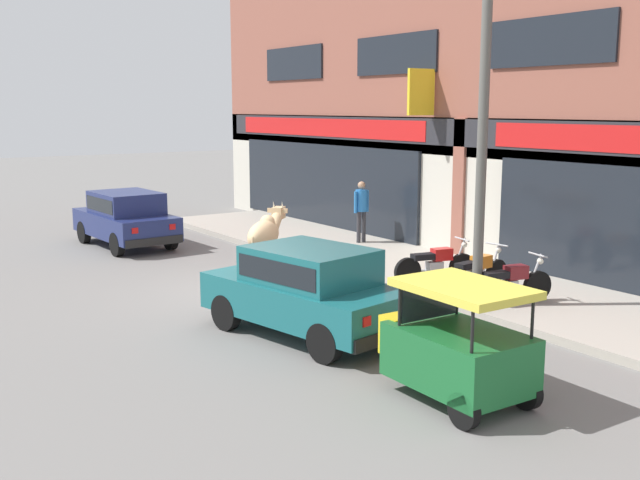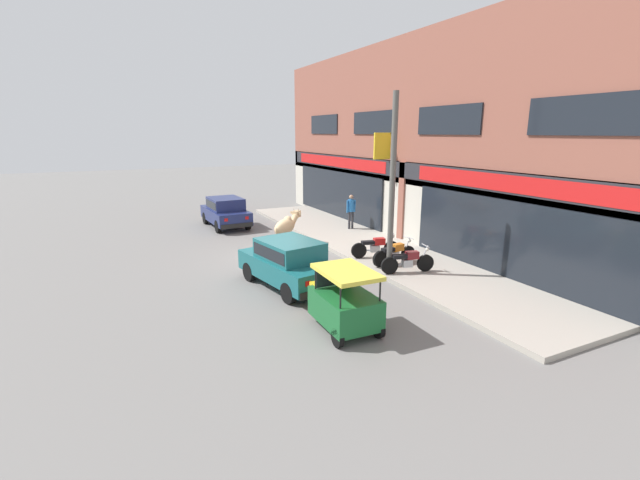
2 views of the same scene
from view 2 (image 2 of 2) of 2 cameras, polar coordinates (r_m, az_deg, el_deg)
ground_plane at (r=16.08m, az=-5.73°, el=-2.39°), size 90.00×90.00×0.00m
sidewalk at (r=17.73m, az=6.19°, el=-0.58°), size 19.00×3.42×0.15m
shop_building at (r=18.29m, az=11.86°, el=11.89°), size 23.00×1.40×8.30m
cow at (r=16.62m, az=-4.58°, el=1.77°), size 1.60×1.74×1.61m
car_0 at (r=21.61m, az=-12.48°, el=3.84°), size 3.68×1.77×1.46m
car_1 at (r=12.87m, az=-4.19°, el=-2.79°), size 3.80×2.21×1.46m
auto_rickshaw at (r=10.17m, az=3.14°, el=-8.40°), size 2.00×1.19×1.52m
motorcycle_0 at (r=15.62m, az=7.41°, el=-0.89°), size 0.67×1.79×0.88m
motorcycle_1 at (r=14.89m, az=9.90°, el=-1.74°), size 0.52×1.81×0.88m
motorcycle_2 at (r=14.06m, az=11.64°, el=-2.78°), size 0.66×1.79×0.88m
pedestrian at (r=20.05m, az=4.16°, el=4.28°), size 0.32×0.50×1.60m
utility_pole at (r=13.46m, az=9.62°, el=7.09°), size 0.18×0.18×5.60m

